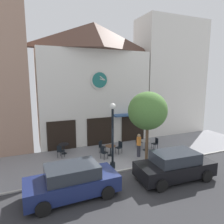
{
  "coord_description": "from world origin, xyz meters",
  "views": [
    {
      "loc": [
        -4.49,
        -10.2,
        5.5
      ],
      "look_at": [
        0.94,
        2.64,
        3.19
      ],
      "focal_mm": 32.25,
      "sensor_mm": 36.0,
      "label": 1
    }
  ],
  "objects_px": {
    "street_tree": "(148,111)",
    "cafe_chair_corner": "(138,141)",
    "cafe_table_center_left": "(145,143)",
    "cafe_chair_mid_row": "(101,146)",
    "parked_car_black": "(175,166)",
    "cafe_chair_outer": "(156,143)",
    "cafe_chair_near_lamp": "(119,146)",
    "street_lamp": "(113,136)",
    "parked_car_navy": "(72,181)",
    "pedestrian_orange": "(139,145)",
    "cafe_chair_facing_street": "(103,152)",
    "cafe_table_center_right": "(111,148)",
    "cafe_chair_near_tree": "(60,151)",
    "cafe_table_leftmost": "(64,147)"
  },
  "relations": [
    {
      "from": "parked_car_navy",
      "to": "parked_car_black",
      "type": "xyz_separation_m",
      "value": [
        5.56,
        -0.5,
        0.0
      ]
    },
    {
      "from": "street_lamp",
      "to": "pedestrian_orange",
      "type": "bearing_deg",
      "value": 22.16
    },
    {
      "from": "parked_car_black",
      "to": "cafe_chair_near_tree",
      "type": "bearing_deg",
      "value": 134.24
    },
    {
      "from": "cafe_table_center_right",
      "to": "cafe_chair_near_tree",
      "type": "height_order",
      "value": "cafe_chair_near_tree"
    },
    {
      "from": "cafe_table_center_right",
      "to": "cafe_chair_facing_street",
      "type": "relative_size",
      "value": 0.84
    },
    {
      "from": "cafe_chair_near_lamp",
      "to": "street_lamp",
      "type": "bearing_deg",
      "value": -124.52
    },
    {
      "from": "cafe_chair_near_lamp",
      "to": "cafe_chair_near_tree",
      "type": "bearing_deg",
      "value": 168.86
    },
    {
      "from": "cafe_table_center_right",
      "to": "cafe_chair_corner",
      "type": "relative_size",
      "value": 0.84
    },
    {
      "from": "cafe_table_center_left",
      "to": "street_tree",
      "type": "bearing_deg",
      "value": -120.41
    },
    {
      "from": "street_lamp",
      "to": "cafe_chair_near_lamp",
      "type": "distance_m",
      "value": 3.0
    },
    {
      "from": "cafe_chair_corner",
      "to": "cafe_chair_facing_street",
      "type": "relative_size",
      "value": 1.0
    },
    {
      "from": "cafe_chair_near_lamp",
      "to": "pedestrian_orange",
      "type": "relative_size",
      "value": 0.54
    },
    {
      "from": "pedestrian_orange",
      "to": "cafe_chair_near_tree",
      "type": "bearing_deg",
      "value": 159.37
    },
    {
      "from": "street_lamp",
      "to": "cafe_chair_near_tree",
      "type": "relative_size",
      "value": 4.52
    },
    {
      "from": "street_lamp",
      "to": "cafe_chair_near_tree",
      "type": "distance_m",
      "value": 4.31
    },
    {
      "from": "street_tree",
      "to": "cafe_chair_corner",
      "type": "xyz_separation_m",
      "value": [
        0.9,
        2.61,
        -2.9
      ]
    },
    {
      "from": "cafe_table_center_left",
      "to": "pedestrian_orange",
      "type": "relative_size",
      "value": 0.45
    },
    {
      "from": "cafe_table_center_left",
      "to": "cafe_chair_outer",
      "type": "height_order",
      "value": "cafe_chair_outer"
    },
    {
      "from": "cafe_chair_outer",
      "to": "cafe_chair_corner",
      "type": "xyz_separation_m",
      "value": [
        -1.03,
        0.9,
        0.0
      ]
    },
    {
      "from": "street_tree",
      "to": "cafe_chair_mid_row",
      "type": "xyz_separation_m",
      "value": [
        -2.29,
        2.6,
        -2.9
      ]
    },
    {
      "from": "cafe_chair_near_tree",
      "to": "cafe_chair_near_lamp",
      "type": "xyz_separation_m",
      "value": [
        4.2,
        -0.83,
        0.0
      ]
    },
    {
      "from": "cafe_chair_outer",
      "to": "pedestrian_orange",
      "type": "height_order",
      "value": "pedestrian_orange"
    },
    {
      "from": "street_lamp",
      "to": "cafe_table_center_left",
      "type": "bearing_deg",
      "value": 28.35
    },
    {
      "from": "cafe_chair_near_tree",
      "to": "parked_car_black",
      "type": "bearing_deg",
      "value": -45.76
    },
    {
      "from": "parked_car_navy",
      "to": "cafe_table_center_right",
      "type": "bearing_deg",
      "value": 48.1
    },
    {
      "from": "cafe_chair_near_tree",
      "to": "parked_car_navy",
      "type": "distance_m",
      "value": 5.02
    },
    {
      "from": "street_tree",
      "to": "cafe_table_center_right",
      "type": "relative_size",
      "value": 6.18
    },
    {
      "from": "cafe_table_center_left",
      "to": "cafe_chair_outer",
      "type": "distance_m",
      "value": 0.86
    },
    {
      "from": "street_tree",
      "to": "parked_car_navy",
      "type": "xyz_separation_m",
      "value": [
        -5.47,
        -2.19,
        -2.67
      ]
    },
    {
      "from": "cafe_chair_outer",
      "to": "cafe_chair_near_lamp",
      "type": "bearing_deg",
      "value": 174.41
    },
    {
      "from": "cafe_chair_outer",
      "to": "parked_car_black",
      "type": "xyz_separation_m",
      "value": [
        -1.83,
        -4.39,
        0.23
      ]
    },
    {
      "from": "street_tree",
      "to": "cafe_table_center_left",
      "type": "distance_m",
      "value": 3.58
    },
    {
      "from": "cafe_table_center_left",
      "to": "cafe_chair_mid_row",
      "type": "relative_size",
      "value": 0.84
    },
    {
      "from": "cafe_chair_near_lamp",
      "to": "parked_car_navy",
      "type": "distance_m",
      "value": 6.07
    },
    {
      "from": "street_tree",
      "to": "parked_car_navy",
      "type": "relative_size",
      "value": 1.08
    },
    {
      "from": "street_tree",
      "to": "parked_car_navy",
      "type": "distance_m",
      "value": 6.47
    },
    {
      "from": "cafe_chair_near_lamp",
      "to": "parked_car_navy",
      "type": "relative_size",
      "value": 0.21
    },
    {
      "from": "cafe_chair_mid_row",
      "to": "cafe_table_center_right",
      "type": "bearing_deg",
      "value": -61.17
    },
    {
      "from": "cafe_table_leftmost",
      "to": "cafe_table_center_right",
      "type": "height_order",
      "value": "cafe_table_leftmost"
    },
    {
      "from": "cafe_chair_near_tree",
      "to": "cafe_chair_outer",
      "type": "bearing_deg",
      "value": -8.85
    },
    {
      "from": "street_lamp",
      "to": "parked_car_navy",
      "type": "height_order",
      "value": "street_lamp"
    },
    {
      "from": "cafe_chair_mid_row",
      "to": "cafe_chair_corner",
      "type": "bearing_deg",
      "value": 0.02
    },
    {
      "from": "street_lamp",
      "to": "cafe_chair_outer",
      "type": "relative_size",
      "value": 4.52
    },
    {
      "from": "cafe_chair_near_lamp",
      "to": "pedestrian_orange",
      "type": "xyz_separation_m",
      "value": [
        0.99,
        -1.13,
        0.33
      ]
    },
    {
      "from": "street_lamp",
      "to": "cafe_chair_corner",
      "type": "xyz_separation_m",
      "value": [
        3.44,
        2.73,
        -1.54
      ]
    },
    {
      "from": "cafe_chair_mid_row",
      "to": "parked_car_black",
      "type": "distance_m",
      "value": 5.81
    },
    {
      "from": "cafe_chair_mid_row",
      "to": "cafe_chair_near_tree",
      "type": "relative_size",
      "value": 1.0
    },
    {
      "from": "street_tree",
      "to": "cafe_chair_near_lamp",
      "type": "distance_m",
      "value": 3.68
    },
    {
      "from": "cafe_chair_mid_row",
      "to": "cafe_chair_facing_street",
      "type": "bearing_deg",
      "value": -103.56
    },
    {
      "from": "cafe_table_center_left",
      "to": "cafe_chair_near_tree",
      "type": "bearing_deg",
      "value": 171.04
    }
  ]
}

